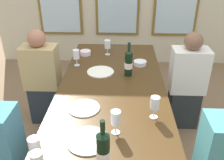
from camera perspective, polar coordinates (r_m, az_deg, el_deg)
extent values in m
plane|color=#816547|center=(2.60, -0.12, -16.85)|extent=(12.00, 12.00, 0.00)
cube|color=#442D13|center=(2.15, -0.14, -3.22)|extent=(0.96, 2.37, 0.04)
cube|color=#442D13|center=(3.32, -5.93, 1.36)|extent=(0.07, 0.07, 0.70)
cube|color=#442D13|center=(3.30, 7.37, 1.11)|extent=(0.07, 0.07, 0.70)
cylinder|color=white|center=(2.48, -2.67, 1.92)|extent=(0.27, 0.27, 0.01)
cylinder|color=white|center=(1.65, -5.55, -13.66)|extent=(0.28, 0.28, 0.01)
cylinder|color=white|center=(1.94, -6.46, -6.43)|extent=(0.25, 0.25, 0.01)
cylinder|color=black|center=(2.38, 3.83, 3.65)|extent=(0.08, 0.07, 0.23)
cone|color=black|center=(2.32, 3.93, 6.54)|extent=(0.08, 0.07, 0.02)
cylinder|color=black|center=(2.31, 3.97, 7.68)|extent=(0.03, 0.03, 0.08)
cylinder|color=white|center=(2.38, 3.82, 3.40)|extent=(0.08, 0.08, 0.06)
cylinder|color=black|center=(1.40, -2.05, -16.44)|extent=(0.07, 0.07, 0.24)
cone|color=black|center=(1.31, -2.15, -12.40)|extent=(0.07, 0.07, 0.02)
cylinder|color=black|center=(1.28, -2.19, -10.72)|extent=(0.03, 0.03, 0.08)
cylinder|color=silver|center=(1.41, -2.04, -16.78)|extent=(0.08, 0.08, 0.06)
cylinder|color=white|center=(2.64, 6.48, 3.91)|extent=(0.14, 0.14, 0.04)
cylinder|color=white|center=(2.90, -6.14, 6.27)|extent=(0.12, 0.12, 0.05)
cylinder|color=white|center=(2.65, -8.08, 3.42)|extent=(0.06, 0.06, 0.00)
cylinder|color=white|center=(2.63, -8.14, 4.20)|extent=(0.01, 0.01, 0.07)
cylinder|color=white|center=(2.60, -8.26, 5.91)|extent=(0.07, 0.07, 0.09)
cylinder|color=#590C19|center=(2.61, -8.21, 5.21)|extent=(0.06, 0.06, 0.02)
cylinder|color=white|center=(1.41, -16.91, -17.22)|extent=(0.07, 0.07, 0.09)
cylinder|color=white|center=(1.87, 9.57, -8.39)|extent=(0.06, 0.06, 0.00)
cylinder|color=white|center=(1.84, 9.67, -7.41)|extent=(0.01, 0.01, 0.07)
cylinder|color=white|center=(1.80, 9.88, -5.21)|extent=(0.07, 0.07, 0.09)
cylinder|color=#590C19|center=(1.82, 9.79, -6.12)|extent=(0.06, 0.06, 0.02)
cylinder|color=white|center=(1.71, 0.85, -11.95)|extent=(0.06, 0.06, 0.00)
cylinder|color=white|center=(1.68, 0.86, -10.92)|extent=(0.01, 0.01, 0.07)
cylinder|color=white|center=(1.63, 0.88, -8.61)|extent=(0.07, 0.07, 0.09)
cylinder|color=maroon|center=(1.65, 0.87, -9.35)|extent=(0.06, 0.06, 0.04)
cylinder|color=white|center=(1.56, -17.01, -16.43)|extent=(0.01, 0.01, 0.07)
cylinder|color=white|center=(1.50, -17.47, -14.11)|extent=(0.07, 0.07, 0.09)
cylinder|color=white|center=(2.90, -1.02, 5.94)|extent=(0.06, 0.06, 0.00)
cylinder|color=white|center=(2.88, -1.03, 6.67)|extent=(0.01, 0.01, 0.07)
cylinder|color=white|center=(2.85, -1.04, 8.26)|extent=(0.07, 0.07, 0.09)
cube|color=#222B34|center=(3.04, -14.94, -5.03)|extent=(0.32, 0.24, 0.45)
cube|color=tan|center=(2.81, -16.10, 2.91)|extent=(0.38, 0.24, 0.48)
sphere|color=#A46A52|center=(2.70, -17.02, 9.16)|extent=(0.19, 0.19, 0.19)
cube|color=#252C2E|center=(2.98, 16.01, -5.95)|extent=(0.32, 0.24, 0.45)
cube|color=white|center=(2.75, 17.28, 2.10)|extent=(0.38, 0.24, 0.48)
sphere|color=brown|center=(2.63, 18.30, 8.47)|extent=(0.19, 0.19, 0.19)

